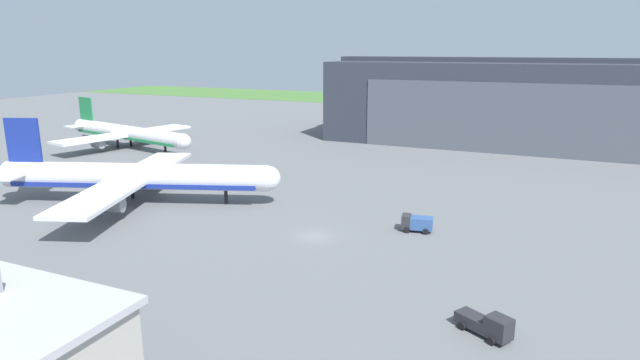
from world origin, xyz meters
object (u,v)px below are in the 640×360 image
airliner_near_left (136,177)px  airliner_far_left (127,133)px  maintenance_hangar (537,104)px  fuel_bowser (487,325)px  pushback_tractor (417,223)px

airliner_near_left → airliner_far_left: size_ratio=0.97×
maintenance_hangar → airliner_near_left: bearing=-124.1°
fuel_bowser → pushback_tractor: size_ratio=1.20×
maintenance_hangar → pushback_tractor: maintenance_hangar is taller
maintenance_hangar → fuel_bowser: (1.18, -101.45, -9.39)m
airliner_near_left → airliner_far_left: (-36.55, 36.49, -0.52)m
maintenance_hangar → airliner_near_left: (-55.41, -81.99, -6.31)m
airliner_far_left → pushback_tractor: (80.99, -31.86, -2.44)m
airliner_far_left → fuel_bowser: 108.69m
airliner_near_left → airliner_far_left: airliner_near_left is taller
airliner_near_left → pushback_tractor: 44.78m
maintenance_hangar → airliner_far_left: 102.83m
pushback_tractor → airliner_far_left: bearing=158.5°
airliner_near_left → fuel_bowser: (56.59, -19.45, -3.09)m
airliner_far_left → pushback_tractor: airliner_far_left is taller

